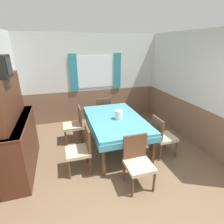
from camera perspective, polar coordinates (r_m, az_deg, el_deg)
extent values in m
plane|color=brown|center=(2.96, 10.05, -29.95)|extent=(16.00, 16.00, 0.00)
cube|color=silver|center=(5.40, -6.87, 15.63)|extent=(4.47, 0.05, 1.65)
cube|color=brown|center=(5.68, -6.30, 2.47)|extent=(4.47, 0.05, 0.95)
cube|color=white|center=(5.43, -5.23, 12.96)|extent=(1.20, 0.01, 0.94)
cube|color=teal|center=(5.31, -12.42, 12.39)|extent=(0.22, 0.03, 1.07)
cube|color=teal|center=(5.58, 1.73, 13.26)|extent=(0.22, 0.03, 1.07)
cube|color=brown|center=(4.04, -30.99, -8.77)|extent=(0.05, 4.06, 0.95)
cube|color=silver|center=(4.60, 24.91, 12.92)|extent=(0.05, 4.06, 1.65)
cube|color=brown|center=(4.92, 22.60, -2.12)|extent=(0.05, 4.06, 0.95)
cube|color=teal|center=(3.92, 1.13, -2.33)|extent=(1.17, 1.89, 0.06)
cube|color=teal|center=(3.96, 1.12, -3.52)|extent=(1.20, 1.92, 0.12)
cylinder|color=brown|center=(3.27, -2.82, -15.32)|extent=(0.07, 0.07, 0.69)
cylinder|color=brown|center=(3.59, 13.35, -12.15)|extent=(0.07, 0.07, 0.69)
cylinder|color=brown|center=(4.74, -7.98, -3.18)|extent=(0.07, 0.07, 0.69)
cylinder|color=brown|center=(4.97, 3.57, -1.81)|extent=(0.07, 0.07, 0.69)
cylinder|color=brown|center=(3.14, 13.57, -21.34)|extent=(0.04, 0.04, 0.39)
cylinder|color=brown|center=(3.00, 6.72, -23.20)|extent=(0.04, 0.04, 0.39)
cylinder|color=brown|center=(3.39, 10.26, -17.36)|extent=(0.04, 0.04, 0.39)
cylinder|color=brown|center=(3.26, 3.95, -18.81)|extent=(0.04, 0.04, 0.39)
cube|color=tan|center=(3.05, 8.87, -16.96)|extent=(0.44, 0.44, 0.06)
cube|color=brown|center=(3.05, 7.52, -11.04)|extent=(0.42, 0.04, 0.45)
cylinder|color=brown|center=(4.34, -14.86, -8.41)|extent=(0.04, 0.04, 0.39)
cylinder|color=brown|center=(4.68, -15.10, -6.17)|extent=(0.04, 0.04, 0.39)
cylinder|color=brown|center=(4.36, -9.84, -7.84)|extent=(0.04, 0.04, 0.39)
cylinder|color=brown|center=(4.70, -10.46, -5.66)|extent=(0.04, 0.04, 0.39)
cube|color=tan|center=(4.42, -12.80, -4.43)|extent=(0.44, 0.44, 0.06)
cube|color=brown|center=(4.33, -10.44, -1.11)|extent=(0.04, 0.42, 0.45)
cylinder|color=brown|center=(5.40, -5.66, -1.71)|extent=(0.04, 0.04, 0.39)
cylinder|color=brown|center=(5.48, -1.77, -1.27)|extent=(0.04, 0.04, 0.39)
cylinder|color=brown|center=(5.06, -4.80, -3.32)|extent=(0.04, 0.04, 0.39)
cylinder|color=brown|center=(5.14, -0.65, -2.82)|extent=(0.04, 0.04, 0.39)
cube|color=tan|center=(5.18, -3.27, 0.01)|extent=(0.44, 0.44, 0.06)
cube|color=brown|center=(4.91, -2.77, 1.96)|extent=(0.42, 0.04, 0.45)
cylinder|color=brown|center=(4.31, 17.18, -8.95)|extent=(0.04, 0.04, 0.39)
cylinder|color=brown|center=(4.05, 20.14, -11.42)|extent=(0.04, 0.04, 0.39)
cylinder|color=brown|center=(4.12, 12.70, -9.91)|extent=(0.04, 0.04, 0.39)
cylinder|color=brown|center=(3.85, 15.48, -12.62)|extent=(0.04, 0.04, 0.39)
cube|color=tan|center=(3.97, 16.71, -7.93)|extent=(0.44, 0.44, 0.06)
cube|color=brown|center=(3.75, 14.54, -5.08)|extent=(0.04, 0.42, 0.45)
cylinder|color=brown|center=(3.38, -13.79, -17.86)|extent=(0.04, 0.04, 0.39)
cylinder|color=brown|center=(3.68, -14.21, -14.21)|extent=(0.04, 0.04, 0.39)
cylinder|color=brown|center=(3.40, -7.12, -17.04)|extent=(0.04, 0.04, 0.39)
cylinder|color=brown|center=(3.70, -8.19, -13.50)|extent=(0.04, 0.04, 0.39)
cube|color=tan|center=(3.41, -11.09, -12.58)|extent=(0.44, 0.44, 0.06)
cube|color=brown|center=(3.29, -7.92, -8.47)|extent=(0.04, 0.42, 0.45)
cube|color=#4C2819|center=(3.75, -27.97, -9.70)|extent=(0.44, 1.54, 1.04)
cube|color=brown|center=(3.53, -29.38, -2.51)|extent=(0.46, 1.56, 0.02)
cube|color=#4C2819|center=(3.43, -31.46, 3.50)|extent=(0.24, 1.39, 0.78)
cube|color=black|center=(3.08, -30.56, 12.81)|extent=(0.01, 0.30, 0.25)
cylinder|color=silver|center=(3.81, 2.21, -0.95)|extent=(0.17, 0.17, 0.20)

